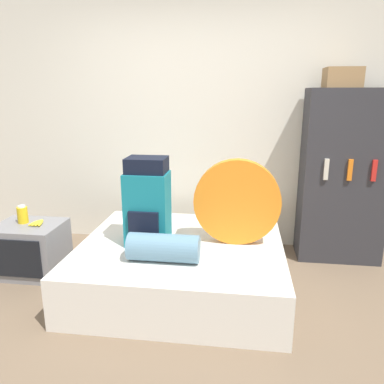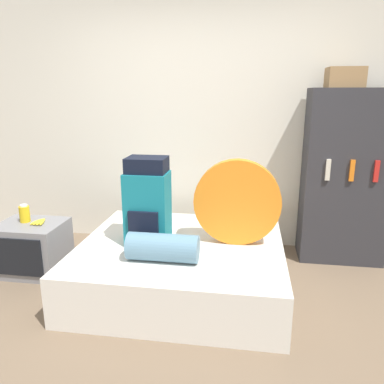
% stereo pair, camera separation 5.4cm
% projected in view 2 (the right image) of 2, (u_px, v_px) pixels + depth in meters
% --- Properties ---
extents(ground_plane, '(16.00, 16.00, 0.00)m').
position_uv_depth(ground_plane, '(163.00, 333.00, 2.63)').
color(ground_plane, brown).
extents(wall_back, '(8.00, 0.05, 2.60)m').
position_uv_depth(wall_back, '(198.00, 125.00, 3.97)').
color(wall_back, silver).
rests_on(wall_back, ground_plane).
extents(bed, '(1.69, 1.55, 0.40)m').
position_uv_depth(bed, '(182.00, 264.00, 3.22)').
color(bed, silver).
rests_on(bed, ground_plane).
extents(backpack, '(0.35, 0.30, 0.73)m').
position_uv_depth(backpack, '(148.00, 203.00, 3.08)').
color(backpack, '#14707F').
rests_on(backpack, bed).
extents(tent_bag, '(0.72, 0.10, 0.72)m').
position_uv_depth(tent_bag, '(237.00, 202.00, 3.08)').
color(tent_bag, orange).
rests_on(tent_bag, bed).
extents(sleeping_roll, '(0.54, 0.21, 0.21)m').
position_uv_depth(sleeping_roll, '(163.00, 247.00, 2.81)').
color(sleeping_roll, '#5B849E').
rests_on(sleeping_roll, bed).
extents(television, '(0.59, 0.49, 0.47)m').
position_uv_depth(television, '(32.00, 248.00, 3.48)').
color(television, gray).
rests_on(television, ground_plane).
extents(canister, '(0.09, 0.09, 0.17)m').
position_uv_depth(canister, '(25.00, 214.00, 3.45)').
color(canister, gold).
rests_on(canister, television).
extents(banana_bunch, '(0.13, 0.17, 0.03)m').
position_uv_depth(banana_bunch, '(40.00, 222.00, 3.42)').
color(banana_bunch, yellow).
rests_on(banana_bunch, television).
extents(bookshelf, '(0.79, 0.42, 1.68)m').
position_uv_depth(bookshelf, '(345.00, 177.00, 3.62)').
color(bookshelf, '#2D2D33').
rests_on(bookshelf, ground_plane).
extents(cardboard_box, '(0.32, 0.27, 0.18)m').
position_uv_depth(cardboard_box, '(345.00, 77.00, 3.39)').
color(cardboard_box, '#99754C').
rests_on(cardboard_box, bookshelf).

